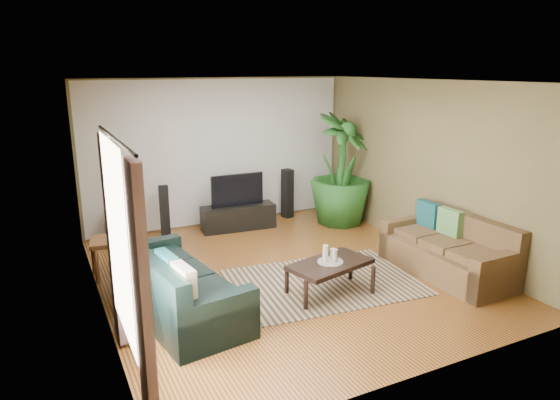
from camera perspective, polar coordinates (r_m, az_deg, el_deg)
floor at (r=7.26m, az=0.71°, el=-8.41°), size 5.50×5.50×0.00m
ceiling at (r=6.66m, az=0.78°, el=13.43°), size 5.50×5.50×0.00m
wall_back at (r=9.32m, az=-6.98°, el=5.41°), size 5.00×0.00×5.00m
wall_front at (r=4.65m, az=16.36°, el=-4.84°), size 5.00×0.00×5.00m
wall_left at (r=6.15m, az=-20.50°, el=-0.39°), size 0.00×5.50×5.50m
wall_right at (r=8.25m, az=16.44°, el=3.67°), size 0.00×5.50×5.50m
backwall_panel at (r=9.31m, az=-6.96°, el=5.40°), size 4.90×0.00×4.90m
window_pane at (r=4.61m, az=-18.09°, el=-4.49°), size 0.00×1.80×1.80m
curtain_near at (r=4.02m, az=-15.43°, el=-11.03°), size 0.08×0.35×2.20m
curtain_far at (r=5.40m, az=-18.56°, el=-4.49°), size 0.08×0.35×2.20m
curtain_rod at (r=4.41m, az=-18.39°, el=6.69°), size 0.03×1.90×0.03m
sofa_left at (r=6.17m, az=-11.69°, el=-8.79°), size 1.27×2.33×0.85m
sofa_right at (r=7.47m, az=18.53°, el=-5.01°), size 0.90×1.94×0.85m
area_rug at (r=7.00m, az=5.02°, el=-9.31°), size 2.68×2.02×0.01m
coffee_table at (r=6.60m, az=5.72°, el=-8.86°), size 1.19×0.83×0.44m
candle_tray at (r=6.51m, az=5.77°, el=-7.02°), size 0.33×0.33×0.01m
candle_tall at (r=6.46m, az=5.20°, el=-6.08°), size 0.07×0.07×0.22m
candle_mid at (r=6.47m, az=6.28°, el=-6.33°), size 0.07×0.07×0.17m
candle_short at (r=6.56m, az=6.03°, el=-6.13°), size 0.07×0.07×0.14m
tv_stand at (r=9.14m, az=-4.78°, el=-1.98°), size 1.37×0.51×0.45m
television at (r=9.02m, az=-4.90°, el=1.17°), size 0.98×0.05×0.58m
speaker_left at (r=8.82m, az=-13.06°, el=-1.35°), size 0.20×0.21×0.92m
speaker_right at (r=9.78m, az=0.86°, el=0.76°), size 0.21×0.22×0.96m
potted_plant at (r=9.34m, az=7.02°, el=3.45°), size 1.60×1.60×2.07m
plant_pot at (r=9.55m, az=6.86°, el=-1.75°), size 0.38×0.38×0.30m
pedestal at (r=8.83m, az=-17.89°, el=-3.64°), size 0.43×0.43×0.34m
vase at (r=8.74m, az=-18.06°, el=-1.60°), size 0.31×0.31×0.44m
side_table at (r=7.50m, az=-18.75°, el=-6.20°), size 0.59×0.59×0.54m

